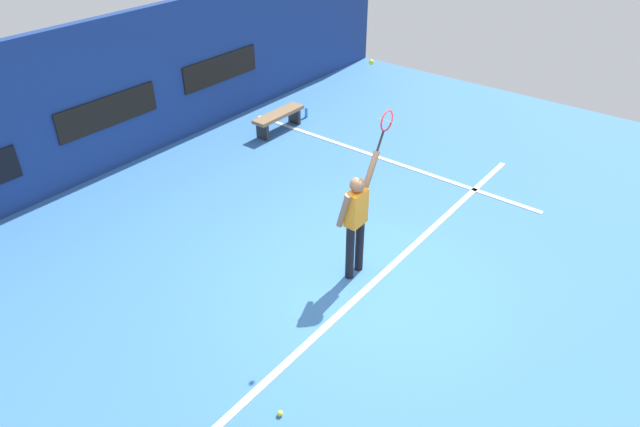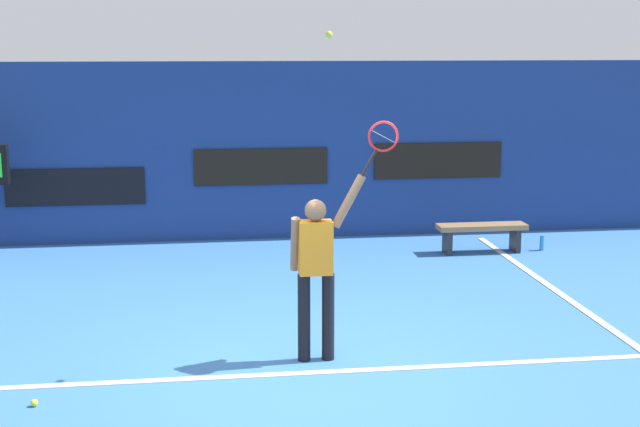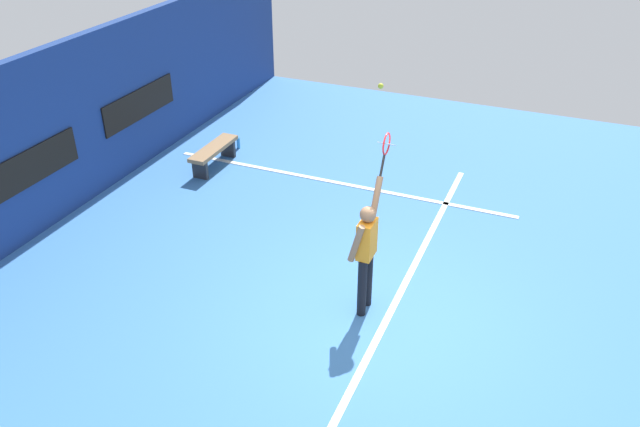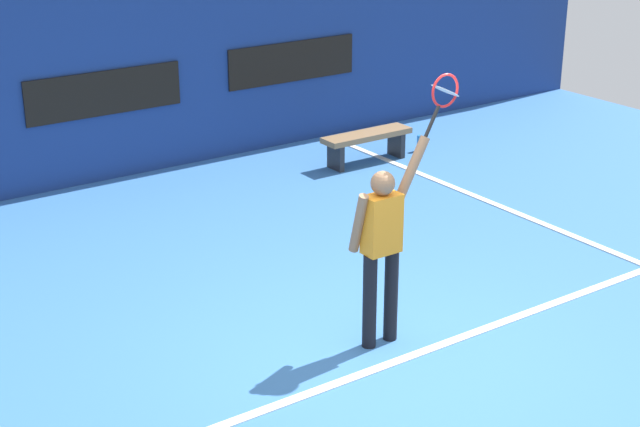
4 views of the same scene
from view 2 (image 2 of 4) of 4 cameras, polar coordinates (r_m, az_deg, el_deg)
name	(u,v)px [view 2 (image 2 of 4)]	position (r m, az deg, el deg)	size (l,w,h in m)	color
ground_plane	(303,367)	(9.03, -1.10, -9.96)	(18.00, 18.00, 0.00)	#3870B2
back_wall	(260,151)	(14.61, -3.89, 4.08)	(18.00, 0.20, 2.94)	navy
sponsor_banner_center	(261,167)	(14.52, -3.84, 3.04)	(2.20, 0.03, 0.60)	black
sponsor_banner_portside	(75,187)	(14.67, -15.60, 1.66)	(2.20, 0.03, 0.60)	black
sponsor_banner_starboard	(438,161)	(15.01, 7.67, 3.42)	(2.20, 0.03, 0.60)	black
court_baseline	(305,373)	(8.86, -0.96, -10.33)	(10.00, 0.10, 0.01)	white
court_sideline	(565,297)	(11.80, 15.65, -5.26)	(0.10, 7.00, 0.01)	white
tennis_player	(316,265)	(8.94, -0.24, -3.38)	(0.76, 0.31, 1.94)	black
tennis_racket	(382,140)	(8.81, 4.02, 4.82)	(0.44, 0.27, 0.61)	black
tennis_ball	(329,35)	(8.62, 0.59, 11.54)	(0.07, 0.07, 0.07)	#CCE033
court_bench	(482,231)	(13.94, 10.46, -1.14)	(1.40, 0.36, 0.45)	olive
water_bottle	(542,243)	(14.32, 14.21, -1.86)	(0.07, 0.07, 0.24)	#338CD8
spare_ball	(34,403)	(8.52, -18.06, -11.61)	(0.07, 0.07, 0.07)	#CCE033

